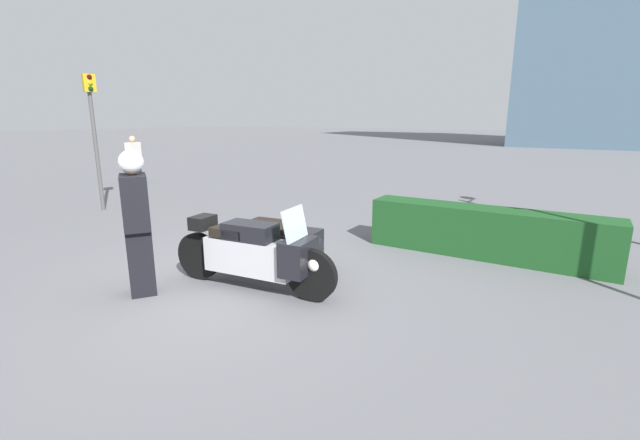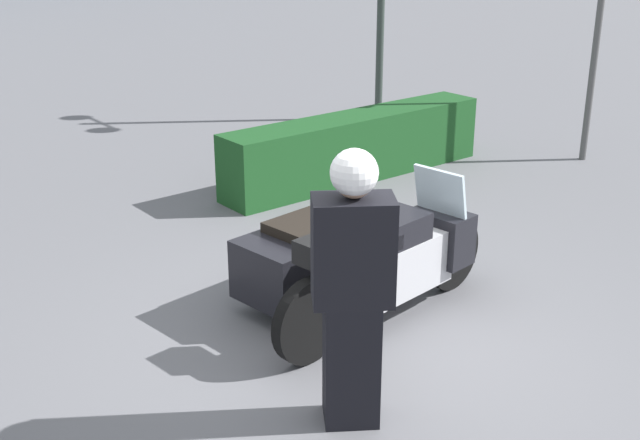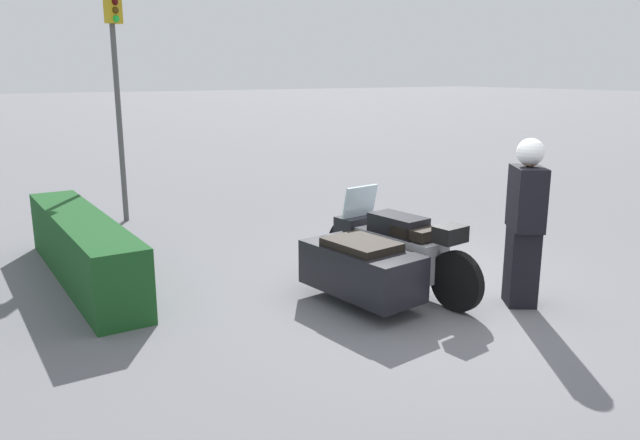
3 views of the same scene
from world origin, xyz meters
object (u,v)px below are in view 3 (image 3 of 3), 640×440
object	(u,v)px
police_motorcycle	(372,257)
hedge_bush_curbside	(83,248)
traffic_light_near	(117,80)
officer_rider	(525,219)

from	to	relation	value
police_motorcycle	hedge_bush_curbside	bearing A→B (deg)	41.91
police_motorcycle	traffic_light_near	xyz separation A→B (m)	(5.28, 1.32, 1.94)
traffic_light_near	police_motorcycle	bearing A→B (deg)	-2.80
police_motorcycle	hedge_bush_curbside	size ratio (longest dim) A/B	0.64
officer_rider	traffic_light_near	xyz separation A→B (m)	(6.38, 2.55, 1.43)
officer_rider	traffic_light_near	bearing A→B (deg)	-33.48
traffic_light_near	officer_rider	bearing A→B (deg)	4.97
police_motorcycle	traffic_light_near	distance (m)	5.78
officer_rider	traffic_light_near	distance (m)	7.02
police_motorcycle	officer_rider	xyz separation A→B (m)	(-1.10, -1.23, 0.51)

